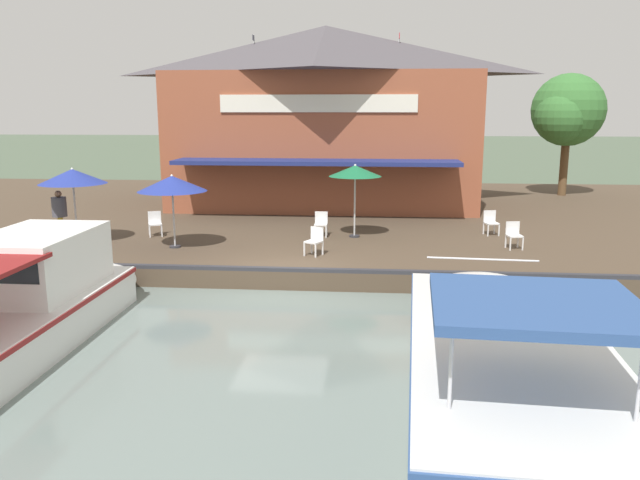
% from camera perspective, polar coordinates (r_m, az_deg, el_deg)
% --- Properties ---
extents(ground_plane, '(220.00, 220.00, 0.00)m').
position_cam_1_polar(ground_plane, '(17.15, -3.61, -4.88)').
color(ground_plane, '#4C5B47').
extents(quay_deck, '(22.00, 56.00, 0.60)m').
position_cam_1_polar(quay_deck, '(27.75, -0.24, 2.20)').
color(quay_deck, '#4C3D2D').
rests_on(quay_deck, ground).
extents(quay_edge_fender, '(0.20, 50.40, 0.10)m').
position_cam_1_polar(quay_edge_fender, '(17.08, -3.58, -2.69)').
color(quay_edge_fender, '#2D2D33').
rests_on(quay_edge_fender, quay_deck).
extents(waterfront_restaurant, '(10.14, 13.98, 8.10)m').
position_cam_1_polar(waterfront_restaurant, '(29.72, 0.52, 11.40)').
color(waterfront_restaurant, brown).
rests_on(waterfront_restaurant, quay_deck).
extents(patio_umbrella_near_quay_edge, '(2.17, 2.17, 2.34)m').
position_cam_1_polar(patio_umbrella_near_quay_edge, '(20.19, -13.37, 5.04)').
color(patio_umbrella_near_quay_edge, '#B7B7B7').
rests_on(patio_umbrella_near_quay_edge, quay_deck).
extents(patio_umbrella_mid_patio_right, '(2.16, 2.16, 2.48)m').
position_cam_1_polar(patio_umbrella_mid_patio_right, '(21.91, -21.69, 5.42)').
color(patio_umbrella_mid_patio_right, '#B7B7B7').
rests_on(patio_umbrella_mid_patio_right, quay_deck).
extents(patio_umbrella_far_corner, '(1.80, 1.80, 2.52)m').
position_cam_1_polar(patio_umbrella_far_corner, '(21.34, 3.23, 6.30)').
color(patio_umbrella_far_corner, '#B7B7B7').
rests_on(patio_umbrella_far_corner, quay_deck).
extents(cafe_chair_back_row_seat, '(0.44, 0.44, 0.85)m').
position_cam_1_polar(cafe_chair_back_row_seat, '(21.69, 0.09, 1.59)').
color(cafe_chair_back_row_seat, white).
rests_on(cafe_chair_back_row_seat, quay_deck).
extents(cafe_chair_beside_entrance, '(0.59, 0.59, 0.85)m').
position_cam_1_polar(cafe_chair_beside_entrance, '(18.83, -0.47, 0.03)').
color(cafe_chair_beside_entrance, white).
rests_on(cafe_chair_beside_entrance, quay_deck).
extents(cafe_chair_mid_patio, '(0.53, 0.53, 0.85)m').
position_cam_1_polar(cafe_chair_mid_patio, '(22.75, 15.34, 1.65)').
color(cafe_chair_mid_patio, white).
rests_on(cafe_chair_mid_patio, quay_deck).
extents(cafe_chair_far_corner_seat, '(0.58, 0.58, 0.85)m').
position_cam_1_polar(cafe_chair_far_corner_seat, '(22.51, -14.85, 1.57)').
color(cafe_chair_far_corner_seat, white).
rests_on(cafe_chair_far_corner_seat, quay_deck).
extents(cafe_chair_facing_river, '(0.51, 0.51, 0.85)m').
position_cam_1_polar(cafe_chair_facing_river, '(20.67, 17.30, 0.55)').
color(cafe_chair_facing_river, white).
rests_on(cafe_chair_facing_river, quay_deck).
extents(person_at_quay_edge, '(0.48, 0.48, 1.70)m').
position_cam_1_polar(person_at_quay_edge, '(22.60, -22.73, 2.60)').
color(person_at_quay_edge, gold).
rests_on(person_at_quay_edge, quay_deck).
extents(motorboat_nearest_quay, '(9.47, 3.59, 2.47)m').
position_cam_1_polar(motorboat_nearest_quay, '(11.50, 16.12, -9.78)').
color(motorboat_nearest_quay, silver).
rests_on(motorboat_nearest_quay, river_water).
extents(motorboat_far_downstream, '(8.25, 2.59, 2.22)m').
position_cam_1_polar(motorboat_far_downstream, '(14.98, -24.79, -4.97)').
color(motorboat_far_downstream, white).
rests_on(motorboat_far_downstream, river_water).
extents(tree_downstream_bank, '(3.82, 3.64, 6.16)m').
position_cam_1_polar(tree_downstream_bank, '(34.31, 21.60, 10.81)').
color(tree_downstream_bank, brown).
rests_on(tree_downstream_bank, quay_deck).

